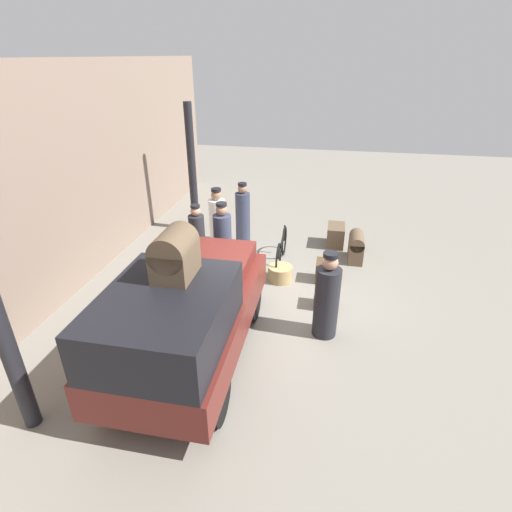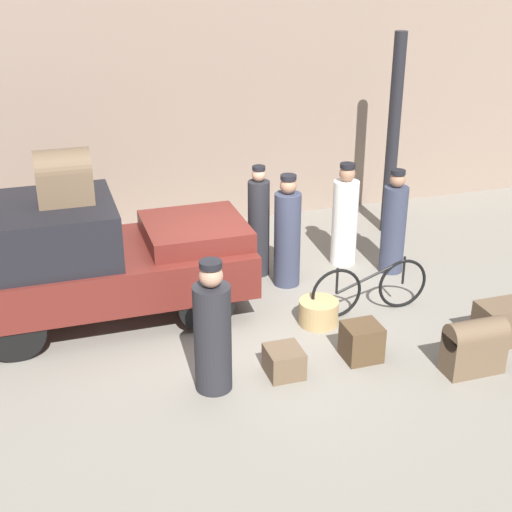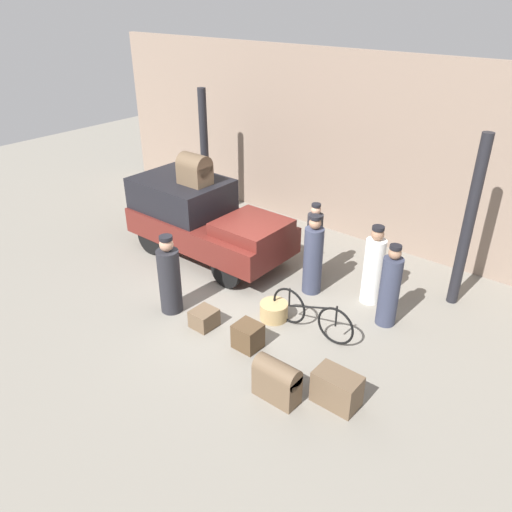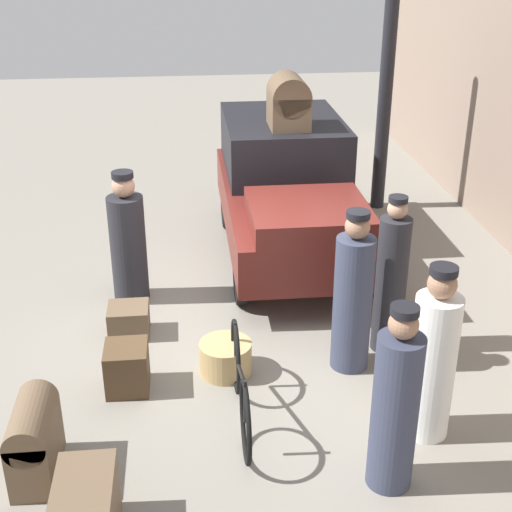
# 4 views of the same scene
# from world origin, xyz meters

# --- Properties ---
(ground_plane) EXTENTS (30.00, 30.00, 0.00)m
(ground_plane) POSITION_xyz_m (0.00, 0.00, 0.00)
(ground_plane) COLOR gray
(station_building_facade) EXTENTS (16.00, 0.15, 4.50)m
(station_building_facade) POSITION_xyz_m (0.00, 4.08, 2.25)
(station_building_facade) COLOR gray
(station_building_facade) RESTS_ON ground
(canopy_pillar_left) EXTENTS (0.22, 0.22, 3.49)m
(canopy_pillar_left) POSITION_xyz_m (-3.54, 2.61, 1.74)
(canopy_pillar_left) COLOR black
(canopy_pillar_left) RESTS_ON ground
(canopy_pillar_right) EXTENTS (0.22, 0.22, 3.49)m
(canopy_pillar_right) POSITION_xyz_m (3.44, 2.61, 1.74)
(canopy_pillar_right) COLOR black
(canopy_pillar_right) RESTS_ON ground
(truck) EXTENTS (3.95, 1.78, 1.74)m
(truck) POSITION_xyz_m (-1.98, 0.89, 0.95)
(truck) COLOR black
(truck) RESTS_ON ground
(bicycle) EXTENTS (1.76, 0.04, 0.79)m
(bicycle) POSITION_xyz_m (1.78, -0.11, 0.38)
(bicycle) COLOR black
(bicycle) RESTS_ON ground
(wicker_basket) EXTENTS (0.54, 0.54, 0.34)m
(wicker_basket) POSITION_xyz_m (0.97, -0.20, 0.17)
(wicker_basket) COLOR tan
(wicker_basket) RESTS_ON ground
(porter_standing_middle) EXTENTS (0.34, 0.34, 1.76)m
(porter_standing_middle) POSITION_xyz_m (0.68, 1.58, 0.82)
(porter_standing_middle) COLOR #232328
(porter_standing_middle) RESTS_ON ground
(porter_with_bicycle) EXTENTS (0.38, 0.38, 1.67)m
(porter_with_bicycle) POSITION_xyz_m (2.72, 1.04, 0.76)
(porter_with_bicycle) COLOR #33384C
(porter_with_bicycle) RESTS_ON ground
(porter_lifting_near_truck) EXTENTS (0.41, 0.41, 1.68)m
(porter_lifting_near_truck) POSITION_xyz_m (2.12, 1.55, 0.76)
(porter_lifting_near_truck) COLOR white
(porter_lifting_near_truck) RESTS_ON ground
(conductor_in_dark_uniform) EXTENTS (0.43, 0.43, 1.64)m
(conductor_in_dark_uniform) POSITION_xyz_m (-0.78, -1.25, 0.74)
(conductor_in_dark_uniform) COLOR #232328
(conductor_in_dark_uniform) RESTS_ON ground
(porter_carrying_trunk) EXTENTS (0.40, 0.40, 1.74)m
(porter_carrying_trunk) POSITION_xyz_m (0.98, 1.10, 0.79)
(porter_carrying_trunk) COLOR #33384C
(porter_carrying_trunk) RESTS_ON ground
(suitcase_tan_flat) EXTENTS (0.43, 0.45, 0.35)m
(suitcase_tan_flat) POSITION_xyz_m (0.10, -1.23, 0.17)
(suitcase_tan_flat) COLOR brown
(suitcase_tan_flat) RESTS_ON ground
(suitcase_small_leather) EXTENTS (0.71, 0.44, 0.55)m
(suitcase_small_leather) POSITION_xyz_m (3.08, -1.38, 0.28)
(suitcase_small_leather) COLOR brown
(suitcase_small_leather) RESTS_ON ground
(trunk_wicker_pale) EXTENTS (0.46, 0.42, 0.47)m
(trunk_wicker_pale) POSITION_xyz_m (1.15, -1.19, 0.24)
(trunk_wicker_pale) COLOR #4C3823
(trunk_wicker_pale) RESTS_ON ground
(trunk_barrel_dark) EXTENTS (0.73, 0.34, 0.70)m
(trunk_barrel_dark) POSITION_xyz_m (2.31, -1.88, 0.37)
(trunk_barrel_dark) COLOR brown
(trunk_barrel_dark) RESTS_ON ground
(trunk_on_truck_roof) EXTENTS (0.70, 0.51, 0.70)m
(trunk_on_truck_roof) POSITION_xyz_m (-2.15, 0.89, 2.08)
(trunk_on_truck_roof) COLOR brown
(trunk_on_truck_roof) RESTS_ON truck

